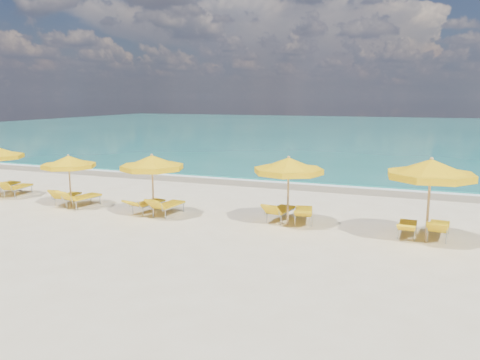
% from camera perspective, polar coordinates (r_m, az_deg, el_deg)
% --- Properties ---
extents(ground_plane, '(120.00, 120.00, 0.00)m').
position_cam_1_polar(ground_plane, '(16.59, -1.84, -4.94)').
color(ground_plane, beige).
extents(ocean, '(120.00, 80.00, 0.30)m').
position_cam_1_polar(ocean, '(63.24, 15.17, 5.87)').
color(ocean, '#136F66').
rests_on(ocean, ground).
extents(wet_sand_band, '(120.00, 2.60, 0.01)m').
position_cam_1_polar(wet_sand_band, '(23.43, 5.11, -0.51)').
color(wet_sand_band, tan).
rests_on(wet_sand_band, ground).
extents(foam_line, '(120.00, 1.20, 0.03)m').
position_cam_1_polar(foam_line, '(24.19, 5.63, -0.19)').
color(foam_line, white).
rests_on(foam_line, ground).
extents(whitecap_near, '(14.00, 0.36, 0.05)m').
position_cam_1_polar(whitecap_near, '(34.31, -0.21, 2.91)').
color(whitecap_near, white).
rests_on(whitecap_near, ground).
extents(whitecap_far, '(18.00, 0.30, 0.05)m').
position_cam_1_polar(whitecap_far, '(39.07, 23.32, 2.97)').
color(whitecap_far, white).
rests_on(whitecap_far, ground).
extents(umbrella_3, '(2.20, 2.20, 2.10)m').
position_cam_1_polar(umbrella_3, '(19.42, -20.17, 2.04)').
color(umbrella_3, tan).
rests_on(umbrella_3, ground).
extents(umbrella_4, '(2.46, 2.46, 2.31)m').
position_cam_1_polar(umbrella_4, '(17.04, -10.68, 2.04)').
color(umbrella_4, tan).
rests_on(umbrella_4, ground).
extents(umbrella_5, '(2.56, 2.56, 2.38)m').
position_cam_1_polar(umbrella_5, '(15.65, 5.94, 1.69)').
color(umbrella_5, tan).
rests_on(umbrella_5, ground).
extents(umbrella_6, '(3.18, 3.18, 2.58)m').
position_cam_1_polar(umbrella_6, '(14.77, 22.25, 1.15)').
color(umbrella_6, tan).
rests_on(umbrella_6, ground).
extents(lounger_2_left, '(0.72, 2.03, 0.85)m').
position_cam_1_polar(lounger_2_left, '(23.58, -27.10, -0.93)').
color(lounger_2_left, '#A5A8AD').
rests_on(lounger_2_left, ground).
extents(lounger_2_right, '(0.82, 1.79, 0.79)m').
position_cam_1_polar(lounger_2_right, '(22.96, -25.47, -1.14)').
color(lounger_2_right, '#A5A8AD').
rests_on(lounger_2_right, ground).
extents(lounger_3_left, '(0.72, 1.62, 0.76)m').
position_cam_1_polar(lounger_3_left, '(20.34, -20.29, -2.17)').
color(lounger_3_left, '#A5A8AD').
rests_on(lounger_3_left, ground).
extents(lounger_3_right, '(0.91, 1.88, 0.82)m').
position_cam_1_polar(lounger_3_right, '(19.61, -18.62, -2.44)').
color(lounger_3_right, '#A5A8AD').
rests_on(lounger_3_right, ground).
extents(lounger_4_left, '(0.91, 1.85, 0.66)m').
position_cam_1_polar(lounger_4_left, '(18.04, -11.19, -3.21)').
color(lounger_4_left, '#A5A8AD').
rests_on(lounger_4_left, ground).
extents(lounger_4_right, '(0.76, 1.84, 0.80)m').
position_cam_1_polar(lounger_4_right, '(17.50, -8.77, -3.51)').
color(lounger_4_right, '#A5A8AD').
rests_on(lounger_4_right, ground).
extents(lounger_5_left, '(0.81, 1.84, 0.79)m').
position_cam_1_polar(lounger_5_left, '(16.60, 4.92, -4.18)').
color(lounger_5_left, '#A5A8AD').
rests_on(lounger_5_left, ground).
extents(lounger_5_right, '(0.96, 1.96, 0.69)m').
position_cam_1_polar(lounger_5_right, '(16.47, 7.75, -4.35)').
color(lounger_5_right, '#A5A8AD').
rests_on(lounger_5_right, ground).
extents(lounger_6_left, '(0.60, 1.69, 0.63)m').
position_cam_1_polar(lounger_6_left, '(15.63, 19.70, -5.74)').
color(lounger_6_left, '#A5A8AD').
rests_on(lounger_6_left, ground).
extents(lounger_6_right, '(0.77, 1.82, 0.75)m').
position_cam_1_polar(lounger_6_right, '(15.75, 23.02, -5.78)').
color(lounger_6_right, '#A5A8AD').
rests_on(lounger_6_right, ground).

